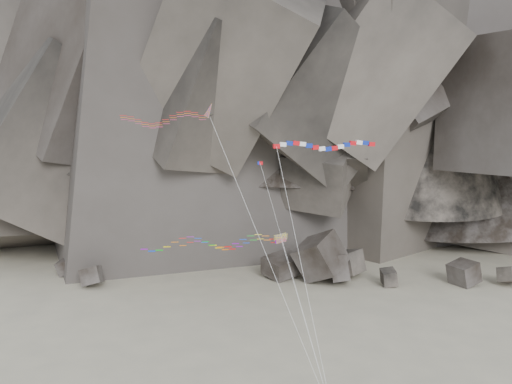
{
  "coord_description": "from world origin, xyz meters",
  "views": [
    {
      "loc": [
        -4.53,
        -54.0,
        25.38
      ],
      "look_at": [
        -4.01,
        6.0,
        17.51
      ],
      "focal_mm": 40.0,
      "sensor_mm": 36.0,
      "label": 1
    }
  ],
  "objects_px": {
    "banner_kite": "(324,147)",
    "parafoil_kite": "(207,242)",
    "pennant_kite": "(277,222)",
    "delta_kite": "(160,118)"
  },
  "relations": [
    {
      "from": "delta_kite",
      "to": "parafoil_kite",
      "type": "bearing_deg",
      "value": -33.13
    },
    {
      "from": "delta_kite",
      "to": "banner_kite",
      "type": "xyz_separation_m",
      "value": [
        16.67,
        -1.4,
        -2.8
      ]
    },
    {
      "from": "banner_kite",
      "to": "pennant_kite",
      "type": "height_order",
      "value": "banner_kite"
    },
    {
      "from": "banner_kite",
      "to": "delta_kite",
      "type": "bearing_deg",
      "value": 165.13
    },
    {
      "from": "parafoil_kite",
      "to": "pennant_kite",
      "type": "relative_size",
      "value": 0.93
    },
    {
      "from": "banner_kite",
      "to": "pennant_kite",
      "type": "xyz_separation_m",
      "value": [
        -5.0,
        -5.13,
        -6.71
      ]
    },
    {
      "from": "banner_kite",
      "to": "parafoil_kite",
      "type": "bearing_deg",
      "value": 168.42
    },
    {
      "from": "banner_kite",
      "to": "pennant_kite",
      "type": "bearing_deg",
      "value": -144.39
    },
    {
      "from": "banner_kite",
      "to": "parafoil_kite",
      "type": "distance_m",
      "value": 15.48
    },
    {
      "from": "banner_kite",
      "to": "pennant_kite",
      "type": "relative_size",
      "value": 1.1
    }
  ]
}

